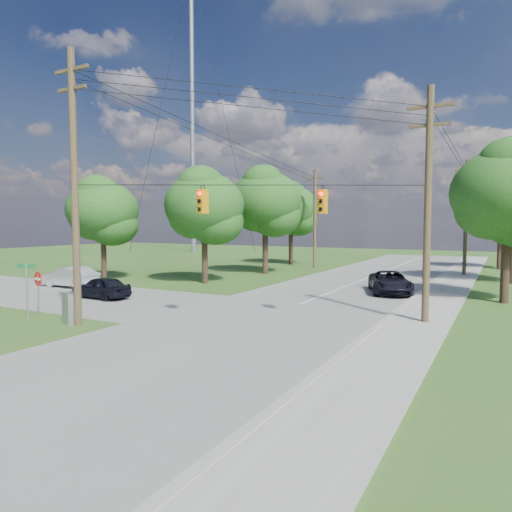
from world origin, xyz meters
The scene contains 22 objects.
ground centered at (0.00, 0.00, 0.00)m, with size 140.00×140.00×0.00m, color #2F541C.
main_road centered at (2.00, 5.00, 0.01)m, with size 10.00×100.00×0.03m, color gray.
sidewalk_east centered at (8.70, 5.00, 0.06)m, with size 2.60×100.00×0.12m, color #ACA9A1.
pole_sw centered at (-4.60, 0.40, 6.23)m, with size 2.00×0.32×12.00m.
pole_ne centered at (8.90, 8.00, 5.47)m, with size 2.00×0.32×10.50m.
pole_north_e centered at (8.90, 30.00, 5.13)m, with size 2.00×0.32×10.00m.
pole_north_w centered at (-5.00, 30.00, 5.13)m, with size 2.00×0.32×10.00m.
power_lines centered at (1.50, 11.54, 9.15)m, with size 13.93×29.62×4.93m.
traffic_signals centered at (2.55, 4.43, 5.50)m, with size 4.91×3.27×1.05m.
radio_mast centered at (-32.00, 46.00, 22.50)m, with size 0.70×0.70×45.00m, color gray.
tree_w_near centered at (-8.00, 15.00, 5.92)m, with size 6.00×6.00×8.40m.
tree_w_mid centered at (-7.00, 23.00, 6.58)m, with size 6.40×6.40×9.22m.
tree_w_far centered at (-9.00, 33.00, 6.25)m, with size 6.00×6.00×8.73m.
tree_e_near centered at (12.00, 16.00, 6.25)m, with size 6.20×6.20×8.81m.
tree_e_far centered at (11.50, 38.00, 5.92)m, with size 5.80×5.80×8.32m.
tree_cross_n centered at (-16.00, 12.50, 5.59)m, with size 5.60×5.60×7.91m.
car_cross_dark centered at (-9.31, 6.03, 0.70)m, with size 1.57×3.90×1.33m, color black.
car_cross_silver centered at (-15.00, 8.45, 0.77)m, with size 1.56×4.47×1.47m, color silver.
car_main_north centered at (5.50, 16.49, 0.74)m, with size 2.36×5.13×1.42m, color black.
control_cabinet centered at (-5.08, 0.45, 0.72)m, with size 0.79×0.57×1.43m, color gray.
do_not_enter_sign centered at (-8.12, 1.00, 1.59)m, with size 0.72×0.16×2.17m.
street_name_sign centered at (-6.66, -0.60, 1.74)m, with size 0.77×0.35×2.74m.
Camera 1 is at (11.94, -13.35, 4.49)m, focal length 32.00 mm.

